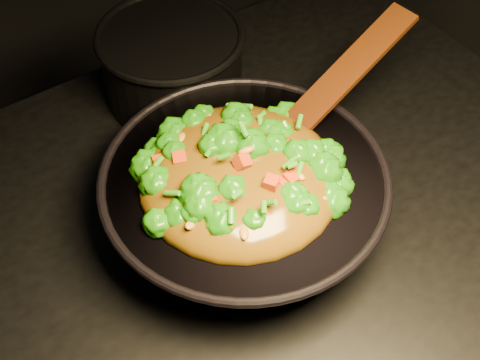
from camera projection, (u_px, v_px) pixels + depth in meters
wok at (244, 202)px, 0.89m from camera, size 0.46×0.46×0.10m
stir_fry at (239, 158)px, 0.82m from camera, size 0.33×0.33×0.09m
spatula at (336, 83)px, 0.90m from camera, size 0.27×0.08×0.11m
back_pot at (173, 65)px, 1.06m from camera, size 0.27×0.27×0.13m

